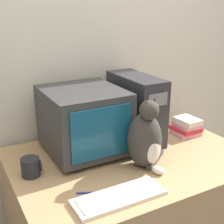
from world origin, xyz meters
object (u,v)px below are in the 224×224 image
(crt_monitor, at_px, (83,120))
(pen, at_px, (92,193))
(computer_tower, at_px, (136,108))
(keyboard, at_px, (119,197))
(mug, at_px, (31,167))
(book_stack, at_px, (186,127))
(cat, at_px, (145,139))

(crt_monitor, distance_m, pen, 0.49)
(computer_tower, relative_size, keyboard, 1.06)
(crt_monitor, xyz_separation_m, pen, (-0.15, -0.42, -0.19))
(keyboard, bearing_deg, mug, 126.82)
(keyboard, relative_size, book_stack, 2.43)
(keyboard, xyz_separation_m, mug, (-0.29, 0.39, 0.04))
(keyboard, distance_m, book_stack, 0.87)
(book_stack, relative_size, pen, 1.33)
(pen, bearing_deg, mug, 124.58)
(computer_tower, distance_m, keyboard, 0.71)
(cat, height_order, mug, cat)
(mug, bearing_deg, computer_tower, 11.29)
(crt_monitor, distance_m, keyboard, 0.55)
(book_stack, height_order, mug, book_stack)
(computer_tower, height_order, pen, computer_tower)
(cat, height_order, pen, cat)
(crt_monitor, height_order, mug, crt_monitor)
(keyboard, xyz_separation_m, pen, (-0.09, 0.10, -0.01))
(crt_monitor, height_order, computer_tower, computer_tower)
(book_stack, bearing_deg, mug, -178.08)
(computer_tower, relative_size, pen, 3.41)
(crt_monitor, height_order, cat, cat)
(computer_tower, relative_size, cat, 1.17)
(crt_monitor, relative_size, computer_tower, 1.06)
(crt_monitor, bearing_deg, computer_tower, 2.25)
(pen, height_order, mug, mug)
(keyboard, distance_m, pen, 0.13)
(crt_monitor, bearing_deg, mug, -159.85)
(keyboard, height_order, book_stack, book_stack)
(computer_tower, relative_size, mug, 4.52)
(book_stack, distance_m, pen, 0.92)
(crt_monitor, relative_size, book_stack, 2.71)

